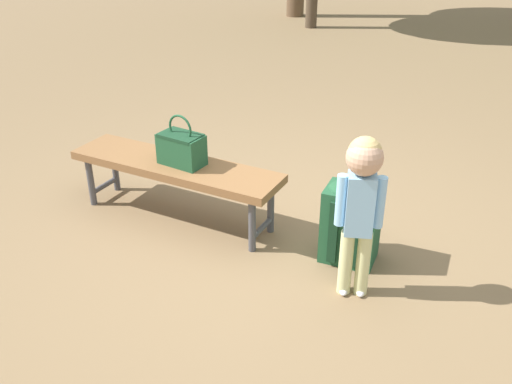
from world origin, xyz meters
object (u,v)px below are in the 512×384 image
Objects in this scene: park_bench at (175,170)px; backpack_large at (351,220)px; handbag at (181,148)px; child_standing at (361,194)px.

backpack_large is (1.30, 0.17, -0.10)m from park_bench.
backpack_large is (1.24, 0.16, -0.28)m from handbag.
child_standing is (1.40, -0.16, 0.10)m from handbag.
backpack_large is at bearing 7.41° from handbag.
park_bench is at bearing -169.05° from handbag.
child_standing is 0.53m from backpack_large.
backpack_large is at bearing 7.58° from park_bench.
park_bench is at bearing 174.08° from child_standing.
handbag is 0.36× the size of child_standing.
park_bench is 0.19m from handbag.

